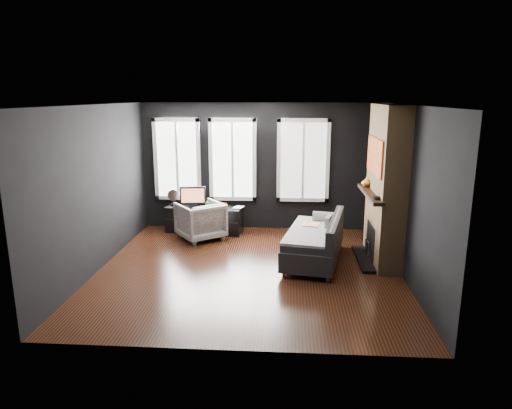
# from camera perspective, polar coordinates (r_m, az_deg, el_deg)

# --- Properties ---
(floor) EXTENTS (5.00, 5.00, 0.00)m
(floor) POSITION_cam_1_polar(r_m,az_deg,el_deg) (7.72, -0.90, -8.11)
(floor) COLOR black
(floor) RESTS_ON ground
(ceiling) EXTENTS (5.00, 5.00, 0.00)m
(ceiling) POSITION_cam_1_polar(r_m,az_deg,el_deg) (7.18, -0.98, 12.35)
(ceiling) COLOR white
(ceiling) RESTS_ON ground
(wall_back) EXTENTS (5.00, 0.02, 2.70)m
(wall_back) POSITION_cam_1_polar(r_m,az_deg,el_deg) (9.79, 0.30, 4.72)
(wall_back) COLOR black
(wall_back) RESTS_ON ground
(wall_left) EXTENTS (0.02, 5.00, 2.70)m
(wall_left) POSITION_cam_1_polar(r_m,az_deg,el_deg) (7.94, -19.23, 1.90)
(wall_left) COLOR black
(wall_left) RESTS_ON ground
(wall_right) EXTENTS (0.02, 5.00, 2.70)m
(wall_right) POSITION_cam_1_polar(r_m,az_deg,el_deg) (7.55, 18.34, 1.39)
(wall_right) COLOR black
(wall_right) RESTS_ON ground
(windows) EXTENTS (4.00, 0.16, 1.76)m
(windows) POSITION_cam_1_polar(r_m,az_deg,el_deg) (9.68, -2.41, 10.74)
(windows) COLOR white
(windows) RESTS_ON wall_back
(fireplace) EXTENTS (0.70, 1.62, 2.70)m
(fireplace) POSITION_cam_1_polar(r_m,az_deg,el_deg) (8.07, 15.94, 2.32)
(fireplace) COLOR #93724C
(fireplace) RESTS_ON floor
(sofa) EXTENTS (1.30, 2.05, 0.82)m
(sofa) POSITION_cam_1_polar(r_m,az_deg,el_deg) (8.03, 7.25, -4.26)
(sofa) COLOR #232325
(sofa) RESTS_ON floor
(stripe_pillow) EXTENTS (0.16, 0.33, 0.32)m
(stripe_pillow) POSITION_cam_1_polar(r_m,az_deg,el_deg) (8.24, 9.02, -2.55)
(stripe_pillow) COLOR gray
(stripe_pillow) RESTS_ON sofa
(armchair) EXTENTS (1.11, 1.10, 0.84)m
(armchair) POSITION_cam_1_polar(r_m,az_deg,el_deg) (9.26, -6.96, -1.78)
(armchair) COLOR silver
(armchair) RESTS_ON floor
(media_console) EXTENTS (1.65, 0.69, 0.55)m
(media_console) POSITION_cam_1_polar(r_m,az_deg,el_deg) (9.76, -6.46, -1.85)
(media_console) COLOR black
(media_console) RESTS_ON floor
(monitor) EXTENTS (0.56, 0.20, 0.49)m
(monitor) POSITION_cam_1_polar(r_m,az_deg,el_deg) (9.67, -7.90, 1.14)
(monitor) COLOR black
(monitor) RESTS_ON media_console
(desk_fan) EXTENTS (0.29, 0.29, 0.36)m
(desk_fan) POSITION_cam_1_polar(r_m,az_deg,el_deg) (9.91, -10.29, 0.96)
(desk_fan) COLOR gray
(desk_fan) RESTS_ON media_console
(mug) EXTENTS (0.15, 0.13, 0.14)m
(mug) POSITION_cam_1_polar(r_m,az_deg,el_deg) (9.50, -4.06, -0.08)
(mug) COLOR red
(mug) RESTS_ON media_console
(book) EXTENTS (0.17, 0.07, 0.24)m
(book) POSITION_cam_1_polar(r_m,az_deg,el_deg) (9.56, -2.67, 0.35)
(book) COLOR tan
(book) RESTS_ON media_console
(storage_box) EXTENTS (0.26, 0.21, 0.12)m
(storage_box) POSITION_cam_1_polar(r_m,az_deg,el_deg) (9.58, -5.59, -0.05)
(storage_box) COLOR #2F793B
(storage_box) RESTS_ON media_console
(mantel_vase) EXTENTS (0.21, 0.21, 0.18)m
(mantel_vase) POSITION_cam_1_polar(r_m,az_deg,el_deg) (8.47, 13.66, 2.75)
(mantel_vase) COLOR #F09C33
(mantel_vase) RESTS_ON fireplace
(mantel_clock) EXTENTS (0.16, 0.16, 0.04)m
(mantel_clock) POSITION_cam_1_polar(r_m,az_deg,el_deg) (7.51, 14.87, 0.81)
(mantel_clock) COLOR black
(mantel_clock) RESTS_ON fireplace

